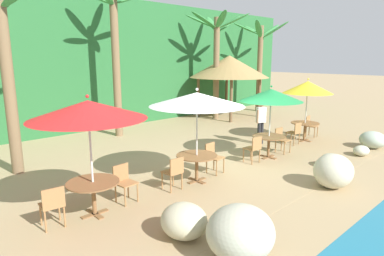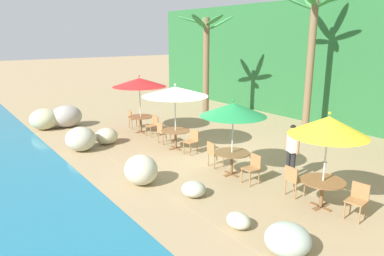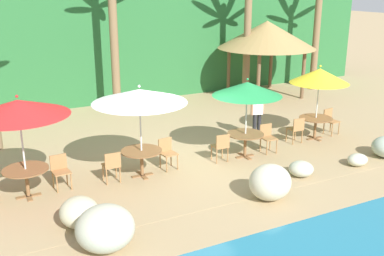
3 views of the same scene
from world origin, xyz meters
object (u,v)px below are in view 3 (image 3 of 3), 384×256
dining_table_red (26,174)px  chair_red_seaward (60,169)px  dining_table_white (142,155)px  palm_tree_fourth (318,15)px  chair_white_seaward (167,151)px  chair_yellow_inland (296,128)px  umbrella_green (247,89)px  waiter_in_white (257,110)px  umbrella_red (18,108)px  chair_yellow_seaward (330,119)px  chair_white_inland (112,165)px  dining_table_green (245,137)px  umbrella_yellow (320,76)px  palapa_hut (267,35)px  palm_tree_third (248,13)px  chair_green_inland (221,145)px  dining_table_yellow (316,121)px  chair_green_seaward (267,136)px  palm_tree_second (113,15)px  umbrella_white (139,96)px

dining_table_red → chair_red_seaward: bearing=10.8°
dining_table_white → palm_tree_fourth: palm_tree_fourth is taller
chair_white_seaward → chair_yellow_inland: same height
umbrella_green → waiter_in_white: umbrella_green is taller
umbrella_red → chair_yellow_seaward: umbrella_red is taller
chair_white_inland → dining_table_green: bearing=0.1°
umbrella_yellow → palapa_hut: (2.09, 5.82, 0.64)m
palm_tree_fourth → waiter_in_white: (-6.75, -4.99, -2.57)m
dining_table_green → palm_tree_fourth: palm_tree_fourth is taller
waiter_in_white → dining_table_green: bearing=-135.7°
umbrella_red → palm_tree_third: 12.04m
dining_table_white → chair_green_inland: bearing=-2.3°
waiter_in_white → palm_tree_third: bearing=60.5°
chair_white_seaward → umbrella_yellow: 5.70m
chair_white_inland → palm_tree_fourth: size_ratio=0.16×
dining_table_yellow → palm_tree_fourth: bearing=49.6°
umbrella_yellow → umbrella_green: bearing=-173.6°
chair_green_seaward → chair_yellow_seaward: (2.99, 0.48, 0.00)m
dining_table_white → palm_tree_second: 7.12m
dining_table_green → dining_table_red: bearing=178.7°
umbrella_white → palm_tree_third: bearing=39.8°
dining_table_white → chair_green_inland: 2.43m
dining_table_white → dining_table_green: (3.28, -0.06, 0.00)m
umbrella_red → umbrella_white: bearing=-1.5°
chair_green_inland → palm_tree_fourth: (8.89, 6.27, 3.04)m
dining_table_green → dining_table_yellow: size_ratio=1.00×
palm_tree_third → umbrella_red: bearing=-149.6°
chair_white_inland → dining_table_green: 4.13m
palm_tree_second → palapa_hut: bearing=-0.7°
chair_white_inland → umbrella_green: size_ratio=0.36×
chair_white_inland → chair_yellow_seaward: bearing=3.9°
chair_yellow_seaward → palm_tree_fourth: (4.19, 5.70, 3.04)m
dining_table_white → dining_table_green: bearing=-1.1°
chair_yellow_inland → umbrella_yellow: bearing=4.2°
chair_white_seaward → dining_table_red: bearing=-178.3°
chair_green_inland → dining_table_yellow: 3.89m
umbrella_white → waiter_in_white: size_ratio=1.49×
chair_yellow_seaward → chair_yellow_inland: size_ratio=1.00×
dining_table_white → umbrella_yellow: bearing=2.5°
umbrella_yellow → dining_table_green: bearing=-173.6°
dining_table_white → palm_tree_fourth: size_ratio=0.20×
umbrella_green → chair_yellow_seaward: umbrella_green is taller
umbrella_red → palapa_hut: bearing=28.0°
chair_green_seaward → umbrella_red: bearing=179.4°
dining_table_red → chair_white_seaward: size_ratio=1.26×
chair_yellow_seaward → palm_tree_third: bearing=87.7°
palm_tree_fourth → waiter_in_white: size_ratio=3.17×
chair_red_seaward → dining_table_red: bearing=-169.2°
dining_table_white → umbrella_green: bearing=-1.1°
dining_table_yellow → dining_table_red: bearing=-178.8°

